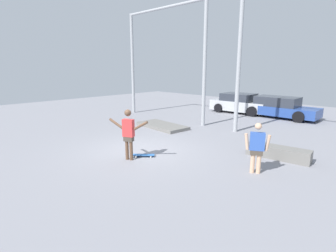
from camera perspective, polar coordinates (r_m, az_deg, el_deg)
name	(u,v)px	position (r m, az deg, el deg)	size (l,w,h in m)	color
ground_plane	(141,151)	(10.22, -5.96, -5.38)	(36.00, 36.00, 0.00)	gray
skateboarder	(128,132)	(9.04, -8.60, -1.24)	(1.39, 0.67, 1.77)	brown
skateboard	(144,155)	(9.53, -5.32, -6.30)	(0.71, 0.69, 0.08)	#2D66B2
grind_box	(278,152)	(10.07, 22.81, -5.34)	(2.12, 0.55, 0.43)	slate
manual_pad	(162,126)	(14.05, -1.28, 0.04)	(2.89, 1.37, 0.16)	slate
canopy_support_left	(164,52)	(16.32, -0.90, 15.76)	(6.28, 0.20, 6.59)	#A5A8AD
canopy_support_right	(310,44)	(12.05, 28.54, 15.36)	(6.28, 0.20, 6.59)	#A5A8AD
parked_car_silver	(240,103)	(19.25, 15.36, 4.78)	(4.03, 2.19, 1.35)	#B7BABF
parked_car_blue	(279,107)	(18.18, 22.96, 3.74)	(4.62, 1.96, 1.32)	#284793
bystander	(257,146)	(8.28, 18.78, -4.22)	(0.71, 0.45, 1.56)	#DBAD89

